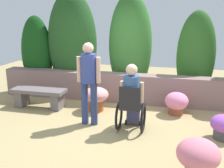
% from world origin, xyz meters
% --- Properties ---
extents(ground_plane, '(12.51, 12.51, 0.00)m').
position_xyz_m(ground_plane, '(0.00, 0.00, 0.00)').
color(ground_plane, tan).
extents(stone_retaining_wall, '(6.77, 0.39, 0.74)m').
position_xyz_m(stone_retaining_wall, '(0.00, 1.46, 0.37)').
color(stone_retaining_wall, gray).
rests_on(stone_retaining_wall, ground).
extents(hedge_backdrop, '(7.01, 1.02, 2.87)m').
position_xyz_m(hedge_backdrop, '(0.08, 2.05, 1.35)').
color(hedge_backdrop, '#144616').
rests_on(hedge_backdrop, ground).
extents(stone_bench, '(1.32, 0.44, 0.47)m').
position_xyz_m(stone_bench, '(-1.99, 0.53, 0.30)').
color(stone_bench, '#645B5E').
rests_on(stone_bench, ground).
extents(person_in_wheelchair, '(0.53, 0.66, 1.33)m').
position_xyz_m(person_in_wheelchair, '(0.40, -0.19, 0.62)').
color(person_in_wheelchair, black).
rests_on(person_in_wheelchair, ground).
extents(person_standing_companion, '(0.49, 0.30, 1.69)m').
position_xyz_m(person_standing_companion, '(-0.49, -0.13, 0.98)').
color(person_standing_companion, navy).
rests_on(person_standing_companion, ground).
extents(flower_pot_purple_near, '(0.49, 0.49, 0.46)m').
position_xyz_m(flower_pot_purple_near, '(2.11, -0.18, 0.25)').
color(flower_pot_purple_near, '#49484C').
rests_on(flower_pot_purple_near, ground).
extents(flower_pot_terracotta_by_wall, '(0.59, 0.59, 0.60)m').
position_xyz_m(flower_pot_terracotta_by_wall, '(1.55, -1.60, 0.35)').
color(flower_pot_terracotta_by_wall, gray).
rests_on(flower_pot_terracotta_by_wall, ground).
extents(flower_pot_red_accent, '(0.60, 0.60, 0.56)m').
position_xyz_m(flower_pot_red_accent, '(-0.59, 0.65, 0.33)').
color(flower_pot_red_accent, '#965228').
rests_on(flower_pot_red_accent, ground).
extents(flower_pot_small_foreground, '(0.53, 0.53, 0.51)m').
position_xyz_m(flower_pot_small_foreground, '(1.25, 0.86, 0.28)').
color(flower_pot_small_foreground, brown).
rests_on(flower_pot_small_foreground, ground).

